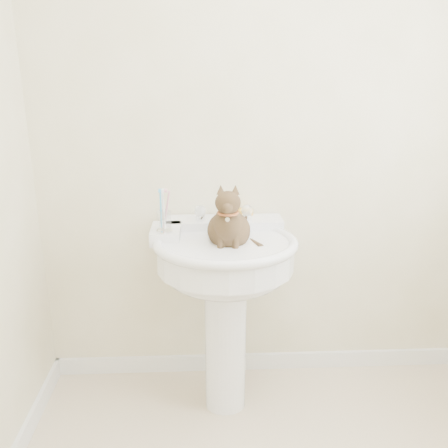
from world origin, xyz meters
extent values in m
cube|color=white|center=(0.00, 1.09, 0.04)|extent=(2.20, 0.02, 0.09)
cylinder|color=white|center=(-0.21, 0.80, 0.34)|extent=(0.19, 0.19, 0.67)
cylinder|color=white|center=(-0.21, 0.80, 0.78)|extent=(0.59, 0.59, 0.13)
ellipsoid|color=white|center=(-0.21, 0.80, 0.71)|extent=(0.55, 0.48, 0.21)
torus|color=white|center=(-0.21, 0.80, 0.84)|extent=(0.63, 0.63, 0.04)
cube|color=white|center=(-0.21, 1.01, 0.85)|extent=(0.56, 0.15, 0.06)
cube|color=white|center=(-0.48, 0.89, 0.85)|extent=(0.13, 0.20, 0.06)
cylinder|color=silver|center=(-0.21, 0.97, 0.91)|extent=(0.05, 0.05, 0.05)
cylinder|color=silver|center=(-0.21, 0.92, 0.94)|extent=(0.04, 0.04, 0.14)
sphere|color=white|center=(-0.32, 0.99, 0.93)|extent=(0.06, 0.06, 0.06)
sphere|color=white|center=(-0.10, 0.99, 0.93)|extent=(0.06, 0.06, 0.06)
cube|color=gold|center=(-0.12, 1.06, 0.90)|extent=(0.10, 0.08, 0.03)
cylinder|color=silver|center=(-0.48, 0.83, 0.89)|extent=(0.07, 0.07, 0.01)
cylinder|color=white|center=(-0.48, 0.83, 0.93)|extent=(0.06, 0.06, 0.09)
cylinder|color=#40A2D5|center=(-0.49, 0.83, 0.98)|extent=(0.01, 0.01, 0.17)
cylinder|color=white|center=(-0.48, 0.83, 0.98)|extent=(0.01, 0.01, 0.17)
cylinder|color=pink|center=(-0.46, 0.83, 0.98)|extent=(0.01, 0.01, 0.17)
ellipsoid|color=brown|center=(-0.20, 0.82, 0.89)|extent=(0.19, 0.22, 0.17)
ellipsoid|color=brown|center=(-0.20, 0.74, 0.94)|extent=(0.12, 0.11, 0.15)
ellipsoid|color=brown|center=(-0.20, 0.72, 1.04)|extent=(0.10, 0.09, 0.09)
cone|color=brown|center=(-0.23, 0.74, 1.09)|extent=(0.04, 0.04, 0.04)
cone|color=brown|center=(-0.17, 0.74, 1.09)|extent=(0.04, 0.04, 0.04)
cylinder|color=brown|center=(-0.10, 0.84, 0.83)|extent=(0.03, 0.03, 0.20)
torus|color=brown|center=(-0.20, 0.73, 0.99)|extent=(0.09, 0.09, 0.01)
camera|label=1|loc=(-0.31, -1.12, 1.54)|focal=38.00mm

